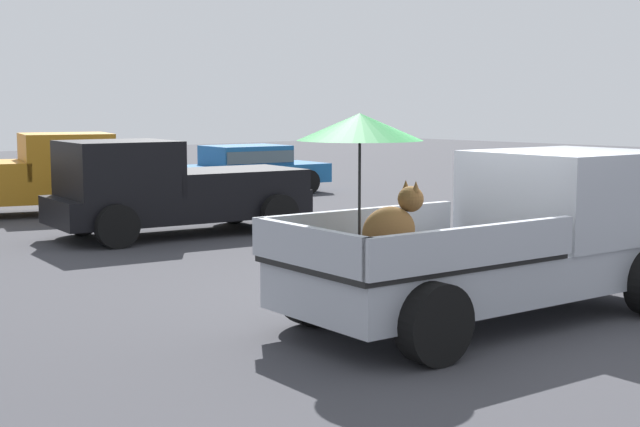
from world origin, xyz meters
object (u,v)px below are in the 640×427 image
at_px(pickup_truck_far, 169,189).
at_px(parked_sedan_near, 248,167).
at_px(pickup_truck_main, 512,233).
at_px(pickup_truck_red, 21,176).

relative_size(pickup_truck_far, parked_sedan_near, 1.12).
relative_size(pickup_truck_main, pickup_truck_far, 1.04).
bearing_deg(pickup_truck_red, pickup_truck_main, -71.75).
distance_m(pickup_truck_red, parked_sedan_near, 6.66).
bearing_deg(pickup_truck_red, pickup_truck_far, -63.81).
height_order(pickup_truck_main, pickup_truck_far, pickup_truck_main).
height_order(pickup_truck_red, parked_sedan_near, pickup_truck_red).
distance_m(pickup_truck_main, pickup_truck_red, 13.18).
bearing_deg(pickup_truck_red, parked_sedan_near, 21.84).
xyz_separation_m(pickup_truck_red, parked_sedan_near, (6.64, 0.49, -0.13)).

